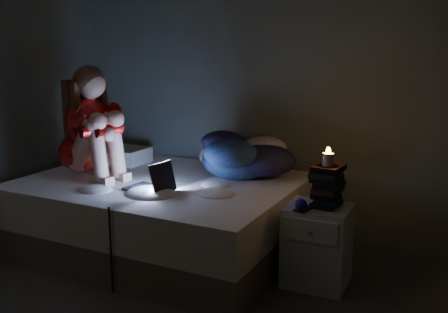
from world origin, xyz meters
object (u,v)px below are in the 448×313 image
Objects in this scene: laptop at (148,175)px; phone at (303,209)px; candle at (328,165)px; bed at (162,214)px; woman at (81,120)px; nightstand at (317,245)px.

laptop is 1.10m from phone.
phone is (-0.11, -0.14, -0.26)m from candle.
bed is 6.24× the size of laptop.
laptop reaches higher than phone.
woman is 2.68× the size of laptop.
bed is at bearing -172.69° from phone.
woman is (-0.62, -0.14, 0.70)m from bed.
candle is at bearing 67.29° from phone.
laptop is 2.26× the size of phone.
woman is 1.84m from phone.
nightstand is at bearing 18.89° from laptop.
bed is 3.73× the size of nightstand.
woman reaches higher than candle.
candle is at bearing 19.68° from laptop.
woman is at bearing -165.52° from phone.
woman reaches higher than laptop.
candle reaches higher than nightstand.
bed reaches higher than nightstand.
phone is (1.79, -0.02, -0.43)m from woman.
nightstand is (1.86, 0.09, -0.70)m from woman.
laptop reaches higher than nightstand.
laptop is 0.60× the size of nightstand.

